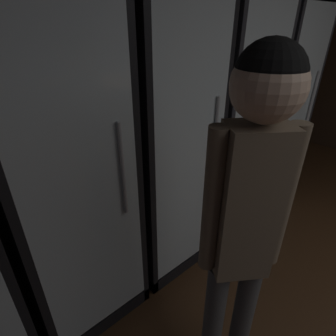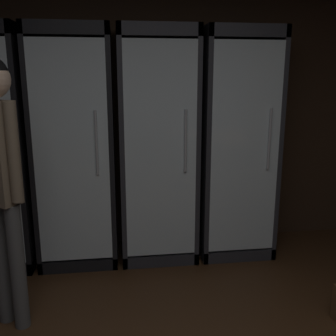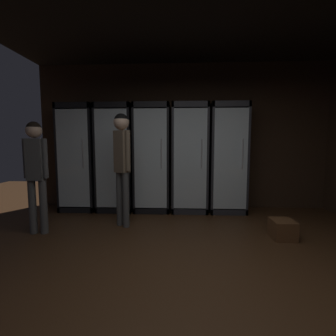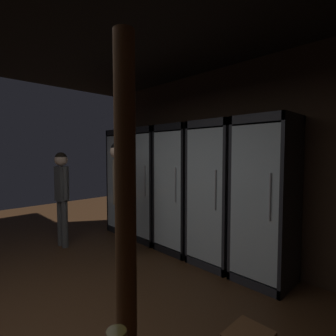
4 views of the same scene
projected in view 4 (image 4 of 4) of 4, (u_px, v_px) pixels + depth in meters
name	position (u px, v px, depth m)	size (l,w,h in m)	color
wall_back	(232.00, 163.00, 3.76)	(6.00, 0.06, 2.80)	#382619
ceiling_panel	(109.00, 7.00, 2.26)	(6.00, 8.00, 0.06)	black
cooler_far_left	(130.00, 182.00, 5.10)	(0.65, 0.60, 1.98)	black
cooler_left	(153.00, 185.00, 4.60)	(0.65, 0.60, 1.98)	black
cooler_center	(182.00, 190.00, 4.10)	(0.65, 0.60, 1.98)	black
cooler_right	(218.00, 194.00, 3.60)	(0.65, 0.60, 1.98)	#2B2B30
cooler_far_right	(266.00, 200.00, 3.11)	(0.65, 0.60, 1.98)	#2B2B30
shopper_near	(118.00, 184.00, 3.68)	(0.29, 0.24, 1.70)	#4C4C4C
shopper_far	(62.00, 188.00, 4.23)	(0.33, 0.21, 1.56)	#4C4C4C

